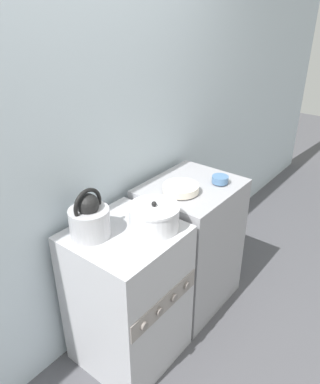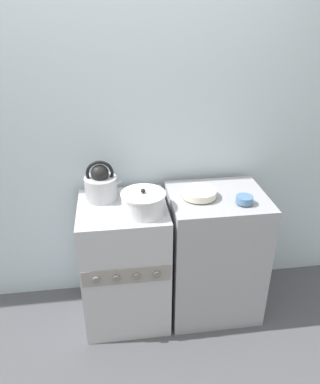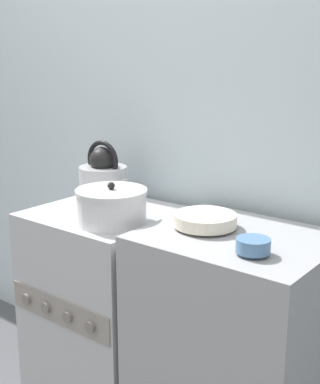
# 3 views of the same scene
# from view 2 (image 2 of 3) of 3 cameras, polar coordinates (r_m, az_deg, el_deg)

# --- Properties ---
(ground_plane) EXTENTS (12.00, 12.00, 0.00)m
(ground_plane) POSITION_cam_2_polar(r_m,az_deg,el_deg) (2.70, -4.59, -21.58)
(ground_plane) COLOR #4C4C51
(wall_back) EXTENTS (7.00, 0.06, 2.50)m
(wall_back) POSITION_cam_2_polar(r_m,az_deg,el_deg) (2.51, -6.56, 9.04)
(wall_back) COLOR silver
(wall_back) RESTS_ON ground_plane
(stove) EXTENTS (0.56, 0.56, 0.88)m
(stove) POSITION_cam_2_polar(r_m,az_deg,el_deg) (2.59, -5.34, -10.66)
(stove) COLOR #B2B2B7
(stove) RESTS_ON ground_plane
(counter) EXTENTS (0.62, 0.52, 0.91)m
(counter) POSITION_cam_2_polar(r_m,az_deg,el_deg) (2.66, 8.16, -9.29)
(counter) COLOR #99999E
(counter) RESTS_ON ground_plane
(kettle) EXTENTS (0.25, 0.21, 0.26)m
(kettle) POSITION_cam_2_polar(r_m,az_deg,el_deg) (2.40, -8.98, 1.13)
(kettle) COLOR #B2B2B7
(kettle) RESTS_ON stove
(cooking_pot) EXTENTS (0.27, 0.27, 0.16)m
(cooking_pot) POSITION_cam_2_polar(r_m,az_deg,el_deg) (2.24, -2.55, -1.64)
(cooking_pot) COLOR silver
(cooking_pot) RESTS_ON stove
(enamel_bowl) EXTENTS (0.22, 0.22, 0.05)m
(enamel_bowl) POSITION_cam_2_polar(r_m,az_deg,el_deg) (2.37, 6.00, -0.16)
(enamel_bowl) COLOR beige
(enamel_bowl) RESTS_ON counter
(small_ceramic_bowl) EXTENTS (0.10, 0.10, 0.05)m
(small_ceramic_bowl) POSITION_cam_2_polar(r_m,az_deg,el_deg) (2.33, 12.75, -1.14)
(small_ceramic_bowl) COLOR #4C729E
(small_ceramic_bowl) RESTS_ON counter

